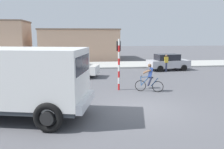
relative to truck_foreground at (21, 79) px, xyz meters
name	(u,v)px	position (x,y,z in m)	size (l,w,h in m)	color
ground_plane	(140,108)	(5.14, 0.59, -1.67)	(120.00, 120.00, 0.00)	#56565B
sidewalk_far	(107,65)	(5.14, 15.55, -1.59)	(80.00, 5.00, 0.16)	#ADADA8
truck_foreground	(21,79)	(0.00, 0.00, 0.00)	(5.84, 3.72, 2.90)	white
cyclist	(149,78)	(6.47, 3.55, -0.80)	(1.63, 0.74, 1.72)	black
traffic_light_pole	(119,57)	(4.69, 4.29, 0.40)	(0.24, 0.43, 3.20)	red
car_red_near	(168,62)	(10.75, 11.53, -0.85)	(4.16, 2.19, 1.60)	#B7B7BC
car_white_mid	(73,67)	(1.66, 9.07, -0.85)	(4.31, 2.73, 1.60)	white
pedestrian_near_kerb	(166,63)	(10.25, 10.69, -0.82)	(0.34, 0.22, 1.62)	#2D334C
building_mid_block	(80,44)	(2.05, 23.27, 0.47)	(10.71, 7.71, 4.27)	tan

